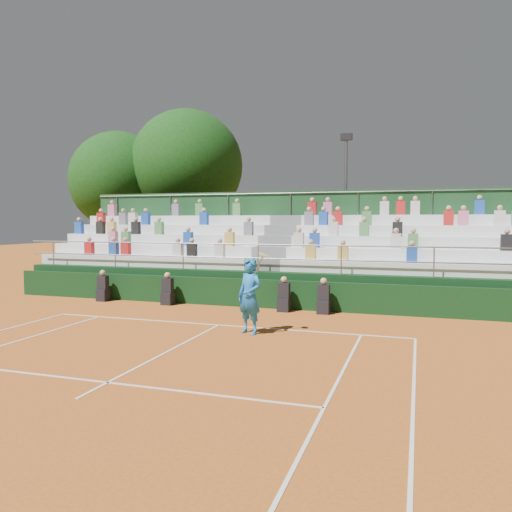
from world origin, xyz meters
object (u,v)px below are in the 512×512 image
(tennis_player, at_px, (250,296))
(floodlight_mast, at_px, (346,194))
(tree_east, at_px, (187,167))
(tree_west, at_px, (119,181))

(tennis_player, height_order, floodlight_mast, floodlight_mast)
(tree_east, distance_m, floodlight_mast, 9.42)
(tree_west, height_order, tree_east, tree_east)
(tree_west, bearing_deg, tennis_player, -46.06)
(tennis_player, distance_m, floodlight_mast, 14.40)
(floodlight_mast, bearing_deg, tennis_player, -92.39)
(tree_west, distance_m, tree_east, 4.23)
(tree_west, bearing_deg, tree_east, 11.28)
(tree_west, height_order, floodlight_mast, tree_west)
(tennis_player, relative_size, floodlight_mast, 0.29)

